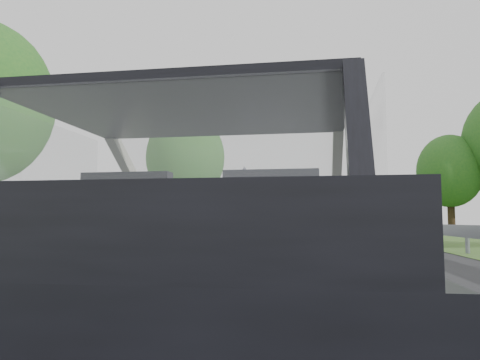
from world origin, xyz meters
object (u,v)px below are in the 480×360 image
(subject_car, at_px, (213,237))
(cat, at_px, (274,187))
(highway_sign, at_px, (426,215))
(other_car, at_px, (298,223))

(subject_car, bearing_deg, cat, 61.84)
(highway_sign, bearing_deg, other_car, -169.44)
(subject_car, relative_size, other_car, 0.86)
(cat, distance_m, other_car, 17.83)
(highway_sign, bearing_deg, cat, -116.42)
(subject_car, distance_m, cat, 0.77)
(cat, bearing_deg, subject_car, -117.08)
(other_car, bearing_deg, subject_car, -81.65)
(cat, bearing_deg, highway_sign, 75.98)
(subject_car, xyz_separation_m, cat, (0.32, 0.60, 0.35))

